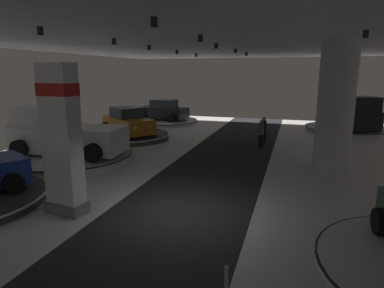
{
  "coord_description": "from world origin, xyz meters",
  "views": [
    {
      "loc": [
        3.24,
        -9.04,
        4.26
      ],
      "look_at": [
        -0.66,
        3.46,
        1.4
      ],
      "focal_mm": 31.01,
      "sensor_mm": 36.0,
      "label": 1
    }
  ],
  "objects_px": {
    "display_car_deep_left": "(163,111)",
    "pickup_truck_mid_left": "(63,135)",
    "visitor_walking_far": "(264,128)",
    "display_platform_deep_right": "(346,129)",
    "display_platform_far_left": "(129,136)",
    "display_platform_deep_left": "(163,121)",
    "column_right": "(335,109)",
    "display_car_far_left": "(128,122)",
    "visitor_walking_near": "(261,132)",
    "brand_sign_pylon": "(62,139)",
    "pickup_truck_deep_right": "(350,115)",
    "display_platform_mid_left": "(71,157)"
  },
  "relations": [
    {
      "from": "display_car_deep_left",
      "to": "pickup_truck_mid_left",
      "type": "bearing_deg",
      "value": -89.58
    },
    {
      "from": "pickup_truck_mid_left",
      "to": "visitor_walking_far",
      "type": "xyz_separation_m",
      "value": [
        8.81,
        7.2,
        -0.4
      ]
    },
    {
      "from": "display_platform_deep_right",
      "to": "display_platform_far_left",
      "type": "relative_size",
      "value": 1.08
    },
    {
      "from": "display_platform_deep_right",
      "to": "display_platform_deep_left",
      "type": "xyz_separation_m",
      "value": [
        -14.28,
        0.12,
        -0.05
      ]
    },
    {
      "from": "display_platform_deep_right",
      "to": "display_platform_far_left",
      "type": "bearing_deg",
      "value": -153.49
    },
    {
      "from": "visitor_walking_far",
      "to": "column_right",
      "type": "bearing_deg",
      "value": -57.32
    },
    {
      "from": "display_platform_far_left",
      "to": "visitor_walking_far",
      "type": "xyz_separation_m",
      "value": [
        8.46,
        1.34,
        0.72
      ]
    },
    {
      "from": "display_platform_far_left",
      "to": "display_car_far_left",
      "type": "distance_m",
      "value": 0.91
    },
    {
      "from": "display_platform_deep_left",
      "to": "visitor_walking_near",
      "type": "distance_m",
      "value": 11.38
    },
    {
      "from": "brand_sign_pylon",
      "to": "pickup_truck_mid_left",
      "type": "height_order",
      "value": "brand_sign_pylon"
    },
    {
      "from": "display_car_deep_left",
      "to": "pickup_truck_mid_left",
      "type": "relative_size",
      "value": 0.81
    },
    {
      "from": "pickup_truck_deep_right",
      "to": "pickup_truck_mid_left",
      "type": "bearing_deg",
      "value": -138.91
    },
    {
      "from": "display_platform_deep_left",
      "to": "visitor_walking_far",
      "type": "relative_size",
      "value": 3.69
    },
    {
      "from": "pickup_truck_mid_left",
      "to": "visitor_walking_near",
      "type": "bearing_deg",
      "value": 33.53
    },
    {
      "from": "display_car_deep_left",
      "to": "display_platform_mid_left",
      "type": "distance_m",
      "value": 12.86
    },
    {
      "from": "display_car_deep_left",
      "to": "display_car_far_left",
      "type": "relative_size",
      "value": 1.0
    },
    {
      "from": "column_right",
      "to": "visitor_walking_near",
      "type": "height_order",
      "value": "column_right"
    },
    {
      "from": "display_car_far_left",
      "to": "pickup_truck_mid_left",
      "type": "bearing_deg",
      "value": -93.19
    },
    {
      "from": "display_platform_deep_left",
      "to": "display_car_far_left",
      "type": "height_order",
      "value": "display_car_far_left"
    },
    {
      "from": "pickup_truck_mid_left",
      "to": "display_platform_far_left",
      "type": "bearing_deg",
      "value": 86.56
    },
    {
      "from": "display_car_far_left",
      "to": "column_right",
      "type": "bearing_deg",
      "value": -18.31
    },
    {
      "from": "display_platform_deep_right",
      "to": "pickup_truck_mid_left",
      "type": "distance_m",
      "value": 19.08
    },
    {
      "from": "display_platform_far_left",
      "to": "display_platform_deep_left",
      "type": "bearing_deg",
      "value": 93.89
    },
    {
      "from": "column_right",
      "to": "display_platform_mid_left",
      "type": "relative_size",
      "value": 0.94
    },
    {
      "from": "display_platform_deep_right",
      "to": "pickup_truck_deep_right",
      "type": "xyz_separation_m",
      "value": [
        0.1,
        -0.3,
        1.1
      ]
    },
    {
      "from": "display_car_far_left",
      "to": "visitor_walking_near",
      "type": "distance_m",
      "value": 8.47
    },
    {
      "from": "column_right",
      "to": "brand_sign_pylon",
      "type": "xyz_separation_m",
      "value": [
        -8.14,
        -7.0,
        -0.42
      ]
    },
    {
      "from": "visitor_walking_far",
      "to": "visitor_walking_near",
      "type": "bearing_deg",
      "value": -90.49
    },
    {
      "from": "display_platform_far_left",
      "to": "visitor_walking_near",
      "type": "distance_m",
      "value": 8.48
    },
    {
      "from": "display_platform_mid_left",
      "to": "display_car_far_left",
      "type": "bearing_deg",
      "value": 89.93
    },
    {
      "from": "visitor_walking_near",
      "to": "pickup_truck_deep_right",
      "type": "bearing_deg",
      "value": 50.41
    },
    {
      "from": "display_car_far_left",
      "to": "visitor_walking_far",
      "type": "distance_m",
      "value": 8.59
    },
    {
      "from": "pickup_truck_mid_left",
      "to": "display_platform_far_left",
      "type": "height_order",
      "value": "pickup_truck_mid_left"
    },
    {
      "from": "visitor_walking_far",
      "to": "pickup_truck_mid_left",
      "type": "bearing_deg",
      "value": -140.76
    },
    {
      "from": "column_right",
      "to": "display_platform_deep_left",
      "type": "relative_size",
      "value": 0.94
    },
    {
      "from": "display_platform_mid_left",
      "to": "display_platform_far_left",
      "type": "xyz_separation_m",
      "value": [
        0.03,
        5.82,
        -0.02
      ]
    },
    {
      "from": "pickup_truck_deep_right",
      "to": "display_platform_deep_left",
      "type": "relative_size",
      "value": 0.97
    },
    {
      "from": "display_car_deep_left",
      "to": "pickup_truck_mid_left",
      "type": "xyz_separation_m",
      "value": [
        0.09,
        -12.85,
        0.27
      ]
    },
    {
      "from": "pickup_truck_deep_right",
      "to": "display_platform_mid_left",
      "type": "distance_m",
      "value": 18.7
    },
    {
      "from": "pickup_truck_mid_left",
      "to": "display_platform_mid_left",
      "type": "bearing_deg",
      "value": 5.0
    },
    {
      "from": "brand_sign_pylon",
      "to": "visitor_walking_near",
      "type": "bearing_deg",
      "value": 66.35
    },
    {
      "from": "display_platform_deep_left",
      "to": "display_car_far_left",
      "type": "relative_size",
      "value": 1.32
    },
    {
      "from": "pickup_truck_mid_left",
      "to": "visitor_walking_far",
      "type": "relative_size",
      "value": 3.44
    },
    {
      "from": "pickup_truck_deep_right",
      "to": "visitor_walking_far",
      "type": "relative_size",
      "value": 3.58
    },
    {
      "from": "column_right",
      "to": "brand_sign_pylon",
      "type": "distance_m",
      "value": 10.74
    },
    {
      "from": "display_car_deep_left",
      "to": "visitor_walking_near",
      "type": "distance_m",
      "value": 11.33
    },
    {
      "from": "display_platform_deep_right",
      "to": "display_car_deep_left",
      "type": "distance_m",
      "value": 14.28
    },
    {
      "from": "visitor_walking_near",
      "to": "display_platform_deep_left",
      "type": "bearing_deg",
      "value": 141.77
    },
    {
      "from": "brand_sign_pylon",
      "to": "visitor_walking_near",
      "type": "distance_m",
      "value": 11.96
    },
    {
      "from": "display_platform_deep_right",
      "to": "display_platform_deep_left",
      "type": "bearing_deg",
      "value": 179.52
    }
  ]
}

